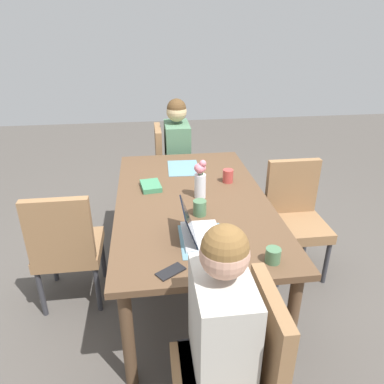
% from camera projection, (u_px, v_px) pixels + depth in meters
% --- Properties ---
extents(ground_plane, '(10.00, 10.00, 0.00)m').
position_uv_depth(ground_plane, '(192.00, 280.00, 2.91)').
color(ground_plane, '#4C4742').
extents(dining_table, '(1.87, 1.07, 0.73)m').
position_uv_depth(dining_table, '(192.00, 207.00, 2.62)').
color(dining_table, brown).
rests_on(dining_table, ground_plane).
extents(chair_head_right_left_near, '(0.44, 0.44, 0.90)m').
position_uv_depth(chair_head_right_left_near, '(170.00, 164.00, 3.84)').
color(chair_head_right_left_near, olive).
rests_on(chair_head_right_left_near, ground_plane).
extents(person_head_right_left_near, '(0.40, 0.36, 1.19)m').
position_uv_depth(person_head_right_left_near, '(178.00, 163.00, 3.78)').
color(person_head_right_left_near, '#2D2D33').
rests_on(person_head_right_left_near, ground_plane).
extents(chair_head_left_left_mid, '(0.44, 0.44, 0.90)m').
position_uv_depth(chair_head_left_left_mid, '(239.00, 367.00, 1.61)').
color(chair_head_left_left_mid, olive).
rests_on(chair_head_left_left_mid, ground_plane).
extents(person_head_left_left_mid, '(0.40, 0.36, 1.19)m').
position_uv_depth(person_head_left_left_mid, '(220.00, 353.00, 1.64)').
color(person_head_left_left_mid, '#2D2D33').
rests_on(person_head_left_left_mid, ground_plane).
extents(chair_far_left_far, '(0.44, 0.44, 0.90)m').
position_uv_depth(chair_far_left_far, '(66.00, 244.00, 2.48)').
color(chair_far_left_far, olive).
rests_on(chair_far_left_far, ground_plane).
extents(chair_near_right_near, '(0.44, 0.44, 0.90)m').
position_uv_depth(chair_near_right_near, '(295.00, 212.00, 2.88)').
color(chair_near_right_near, olive).
rests_on(chair_near_right_near, ground_plane).
extents(flower_vase, '(0.09, 0.08, 0.29)m').
position_uv_depth(flower_vase, '(200.00, 178.00, 2.54)').
color(flower_vase, silver).
rests_on(flower_vase, dining_table).
extents(placemat_head_right_left_near, '(0.37, 0.27, 0.00)m').
position_uv_depth(placemat_head_right_left_near, '(184.00, 168.00, 3.11)').
color(placemat_head_right_left_near, slate).
rests_on(placemat_head_right_left_near, dining_table).
extents(placemat_head_left_left_mid, '(0.36, 0.27, 0.00)m').
position_uv_depth(placemat_head_left_left_mid, '(202.00, 240.00, 2.10)').
color(placemat_head_left_left_mid, slate).
rests_on(placemat_head_left_left_mid, dining_table).
extents(laptop_head_left_left_mid, '(0.32, 0.22, 0.21)m').
position_uv_depth(laptop_head_left_left_mid, '(198.00, 231.00, 2.11)').
color(laptop_head_left_left_mid, silver).
rests_on(laptop_head_left_left_mid, dining_table).
extents(coffee_mug_near_left, '(0.08, 0.08, 0.08)m').
position_uv_depth(coffee_mug_near_left, '(273.00, 255.00, 1.90)').
color(coffee_mug_near_left, '#47704C').
rests_on(coffee_mug_near_left, dining_table).
extents(coffee_mug_near_right, '(0.09, 0.09, 0.10)m').
position_uv_depth(coffee_mug_near_right, '(200.00, 208.00, 2.35)').
color(coffee_mug_near_right, '#47704C').
rests_on(coffee_mug_near_right, dining_table).
extents(coffee_mug_centre_left, '(0.08, 0.08, 0.10)m').
position_uv_depth(coffee_mug_centre_left, '(228.00, 176.00, 2.82)').
color(coffee_mug_centre_left, '#AD3D38').
rests_on(coffee_mug_centre_left, dining_table).
extents(book_red_cover, '(0.22, 0.17, 0.04)m').
position_uv_depth(book_red_cover, '(151.00, 186.00, 2.74)').
color(book_red_cover, '#3D7F56').
rests_on(book_red_cover, dining_table).
extents(phone_black, '(0.14, 0.16, 0.01)m').
position_uv_depth(phone_black, '(171.00, 271.00, 1.84)').
color(phone_black, black).
rests_on(phone_black, dining_table).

